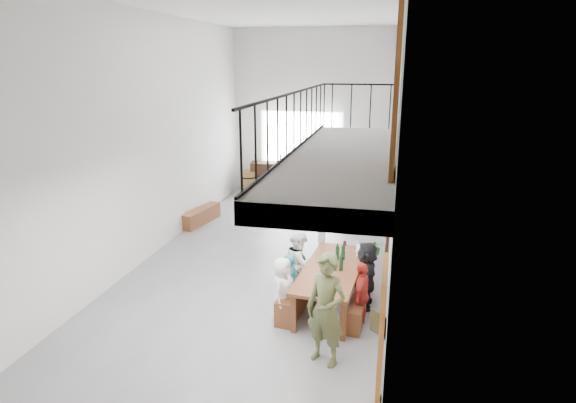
% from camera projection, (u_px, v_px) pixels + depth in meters
% --- Properties ---
extents(floor, '(12.00, 12.00, 0.00)m').
position_uv_depth(floor, '(269.00, 256.00, 11.33)').
color(floor, slate).
rests_on(floor, ground).
extents(room_walls, '(12.00, 12.00, 12.00)m').
position_uv_depth(room_walls, '(268.00, 103.00, 10.34)').
color(room_walls, silver).
rests_on(room_walls, ground).
extents(gateway_portal, '(2.80, 0.08, 2.80)m').
position_uv_depth(gateway_portal, '(301.00, 152.00, 16.59)').
color(gateway_portal, white).
rests_on(gateway_portal, ground).
extents(right_wall_decor, '(0.07, 8.28, 5.07)m').
position_uv_depth(right_wall_decor, '(389.00, 218.00, 8.53)').
color(right_wall_decor, '#AD5C25').
rests_on(right_wall_decor, ground).
extents(balcony, '(1.52, 5.62, 4.00)m').
position_uv_depth(balcony, '(343.00, 162.00, 7.16)').
color(balcony, silver).
rests_on(balcony, ground).
extents(tasting_table, '(1.19, 2.51, 0.79)m').
position_uv_depth(tasting_table, '(332.00, 272.00, 8.80)').
color(tasting_table, brown).
rests_on(tasting_table, ground).
extents(bench_inner, '(0.55, 2.04, 0.46)m').
position_uv_depth(bench_inner, '(301.00, 291.00, 9.09)').
color(bench_inner, brown).
rests_on(bench_inner, ground).
extents(bench_wall, '(0.35, 1.88, 0.43)m').
position_uv_depth(bench_wall, '(360.00, 300.00, 8.79)').
color(bench_wall, brown).
rests_on(bench_wall, ground).
extents(tableware, '(0.50, 1.17, 0.35)m').
position_uv_depth(tableware, '(339.00, 256.00, 8.93)').
color(tableware, '#11331A').
rests_on(tableware, tasting_table).
extents(side_bench, '(0.63, 1.57, 0.43)m').
position_uv_depth(side_bench, '(201.00, 216.00, 13.60)').
color(side_bench, brown).
rests_on(side_bench, ground).
extents(oak_barrel, '(0.54, 0.54, 0.79)m').
position_uv_depth(oak_barrel, '(248.00, 182.00, 16.64)').
color(oak_barrel, olive).
rests_on(oak_barrel, ground).
extents(serving_counter, '(2.11, 0.88, 1.08)m').
position_uv_depth(serving_counter, '(280.00, 178.00, 16.70)').
color(serving_counter, '#341A10').
rests_on(serving_counter, ground).
extents(counter_bottles, '(1.78, 0.33, 0.28)m').
position_uv_depth(counter_bottles, '(280.00, 158.00, 16.51)').
color(counter_bottles, '#11331A').
rests_on(counter_bottles, serving_counter).
extents(guest_left_a, '(0.45, 0.62, 1.18)m').
position_uv_depth(guest_left_a, '(282.00, 290.00, 8.36)').
color(guest_left_a, white).
rests_on(guest_left_a, ground).
extents(guest_left_b, '(0.31, 0.42, 1.06)m').
position_uv_depth(guest_left_b, '(291.00, 282.00, 8.80)').
color(guest_left_b, '#246B78').
rests_on(guest_left_b, ground).
extents(guest_left_c, '(0.60, 0.71, 1.31)m').
position_uv_depth(guest_left_c, '(299.00, 264.00, 9.29)').
color(guest_left_c, white).
rests_on(guest_left_c, ground).
extents(guest_left_d, '(0.50, 0.73, 1.05)m').
position_uv_depth(guest_left_d, '(298.00, 257.00, 9.92)').
color(guest_left_d, '#246B78').
rests_on(guest_left_d, ground).
extents(guest_right_a, '(0.40, 0.72, 1.16)m').
position_uv_depth(guest_right_a, '(361.00, 294.00, 8.21)').
color(guest_right_a, '#A1231B').
rests_on(guest_right_a, ground).
extents(guest_right_b, '(0.42, 1.21, 1.29)m').
position_uv_depth(guest_right_b, '(366.00, 275.00, 8.81)').
color(guest_right_b, black).
rests_on(guest_right_b, ground).
extents(guest_right_c, '(0.38, 0.55, 1.06)m').
position_uv_depth(guest_right_c, '(361.00, 270.00, 9.31)').
color(guest_right_c, white).
rests_on(guest_right_c, ground).
extents(host_standing, '(0.76, 0.64, 1.76)m').
position_uv_depth(host_standing, '(326.00, 310.00, 7.11)').
color(host_standing, '#4B512E').
rests_on(host_standing, ground).
extents(potted_plant, '(0.41, 0.38, 0.37)m').
position_uv_depth(potted_plant, '(376.00, 247.00, 11.38)').
color(potted_plant, '#17501E').
rests_on(potted_plant, ground).
extents(bicycle_near, '(1.89, 1.22, 0.94)m').
position_uv_depth(bicycle_near, '(307.00, 184.00, 16.11)').
color(bicycle_near, black).
rests_on(bicycle_near, ground).
extents(bicycle_far, '(1.94, 1.11, 1.12)m').
position_uv_depth(bicycle_far, '(357.00, 183.00, 15.90)').
color(bicycle_far, black).
rests_on(bicycle_far, ground).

